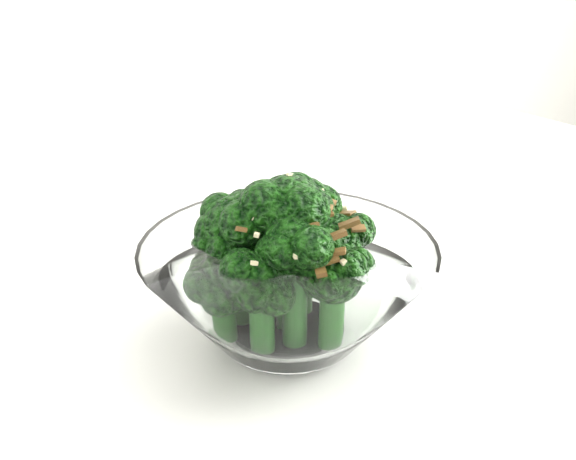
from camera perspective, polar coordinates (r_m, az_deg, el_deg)
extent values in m
cube|color=white|center=(0.49, 2.54, -9.08)|extent=(1.42, 1.23, 0.04)
cylinder|color=white|center=(1.22, 12.31, -7.67)|extent=(0.04, 0.04, 0.71)
cylinder|color=white|center=(0.45, 0.00, -9.24)|extent=(0.08, 0.08, 0.01)
cylinder|color=#1C5416|center=(0.42, 0.00, -4.29)|extent=(0.02, 0.02, 0.07)
sphere|color=#164D0E|center=(0.40, 0.00, 1.77)|extent=(0.05, 0.05, 0.05)
cylinder|color=#1C5416|center=(0.44, 1.23, -3.37)|extent=(0.02, 0.02, 0.07)
sphere|color=#164D0E|center=(0.42, 1.28, 1.97)|extent=(0.04, 0.04, 0.04)
cylinder|color=#1C5416|center=(0.43, -2.53, -4.46)|extent=(0.02, 0.02, 0.07)
sphere|color=#164D0E|center=(0.41, -2.65, 0.88)|extent=(0.04, 0.04, 0.04)
cylinder|color=#1C5416|center=(0.41, 0.61, -6.49)|extent=(0.02, 0.02, 0.06)
sphere|color=#164D0E|center=(0.39, 0.64, -1.23)|extent=(0.04, 0.04, 0.04)
cylinder|color=#1C5416|center=(0.44, 3.99, -5.24)|extent=(0.02, 0.02, 0.05)
sphere|color=#164D0E|center=(0.42, 4.13, -1.10)|extent=(0.04, 0.04, 0.04)
cylinder|color=#1C5416|center=(0.44, -4.32, -5.34)|extent=(0.02, 0.02, 0.05)
sphere|color=#164D0E|center=(0.42, -4.47, -1.32)|extent=(0.04, 0.04, 0.04)
cylinder|color=#1C5416|center=(0.41, 3.90, -7.83)|extent=(0.02, 0.02, 0.05)
sphere|color=#164D0E|center=(0.39, 4.04, -3.86)|extent=(0.04, 0.04, 0.04)
cylinder|color=#1C5416|center=(0.41, -2.33, -8.28)|extent=(0.02, 0.02, 0.04)
sphere|color=#164D0E|center=(0.39, -2.41, -4.46)|extent=(0.04, 0.04, 0.04)
cylinder|color=#1C5416|center=(0.46, 4.17, -4.26)|extent=(0.02, 0.02, 0.04)
sphere|color=#164D0E|center=(0.45, 4.28, -1.24)|extent=(0.04, 0.04, 0.04)
cylinder|color=#1C5416|center=(0.42, -5.69, -7.77)|extent=(0.02, 0.02, 0.04)
sphere|color=#164D0E|center=(0.41, -5.85, -4.61)|extent=(0.04, 0.04, 0.04)
cylinder|color=#1C5416|center=(0.47, -0.43, -3.81)|extent=(0.02, 0.02, 0.04)
sphere|color=#164D0E|center=(0.45, -0.44, -0.71)|extent=(0.04, 0.04, 0.04)
cylinder|color=#1C5416|center=(0.43, -4.55, -4.65)|extent=(0.02, 0.02, 0.06)
sphere|color=#164D0E|center=(0.42, -4.74, 0.21)|extent=(0.04, 0.04, 0.04)
cube|color=brown|center=(0.38, 2.16, 0.49)|extent=(0.01, 0.01, 0.01)
cube|color=brown|center=(0.41, 3.62, 2.32)|extent=(0.01, 0.02, 0.01)
cube|color=brown|center=(0.44, -2.24, 2.58)|extent=(0.01, 0.01, 0.01)
cube|color=brown|center=(0.42, -4.54, 1.60)|extent=(0.02, 0.01, 0.00)
cube|color=brown|center=(0.38, 4.32, -0.48)|extent=(0.01, 0.01, 0.01)
cube|color=brown|center=(0.41, -3.48, 2.30)|extent=(0.01, 0.01, 0.01)
cube|color=brown|center=(0.43, -1.25, 3.21)|extent=(0.01, 0.01, 0.00)
cube|color=brown|center=(0.41, 1.29, 3.93)|extent=(0.01, 0.01, 0.00)
cube|color=brown|center=(0.45, 0.56, 2.43)|extent=(0.01, 0.01, 0.01)
cube|color=brown|center=(0.45, -0.90, 2.19)|extent=(0.01, 0.01, 0.01)
cube|color=brown|center=(0.42, 5.14, 1.40)|extent=(0.01, 0.01, 0.01)
cube|color=brown|center=(0.40, 3.04, 2.04)|extent=(0.01, 0.01, 0.00)
cube|color=brown|center=(0.39, -1.67, 1.91)|extent=(0.01, 0.01, 0.01)
cube|color=brown|center=(0.41, 3.16, 2.35)|extent=(0.01, 0.01, 0.01)
cube|color=brown|center=(0.43, -5.51, 1.75)|extent=(0.01, 0.01, 0.01)
cube|color=brown|center=(0.40, -3.04, 2.29)|extent=(0.01, 0.01, 0.00)
cube|color=brown|center=(0.41, -5.66, 0.86)|extent=(0.01, 0.01, 0.00)
cube|color=brown|center=(0.44, 0.93, 2.48)|extent=(0.01, 0.01, 0.00)
cube|color=brown|center=(0.44, 1.74, 3.17)|extent=(0.01, 0.01, 0.00)
cube|color=brown|center=(0.40, 3.25, 1.90)|extent=(0.01, 0.01, 0.01)
cube|color=brown|center=(0.42, -1.98, 3.75)|extent=(0.01, 0.02, 0.01)
cube|color=brown|center=(0.44, 4.25, 1.52)|extent=(0.01, 0.01, 0.01)
cube|color=brown|center=(0.41, 6.21, 0.18)|extent=(0.01, 0.01, 0.00)
cube|color=brown|center=(0.45, -0.92, 2.98)|extent=(0.01, 0.01, 0.01)
cube|color=brown|center=(0.42, -3.11, 2.84)|extent=(0.01, 0.01, 0.00)
cube|color=brown|center=(0.40, 5.48, 0.57)|extent=(0.01, 0.01, 0.01)
cube|color=brown|center=(0.39, -3.53, 1.63)|extent=(0.01, 0.01, 0.01)
cube|color=brown|center=(0.37, 4.11, -2.00)|extent=(0.02, 0.01, 0.01)
cube|color=brown|center=(0.44, -3.06, 2.70)|extent=(0.01, 0.01, 0.01)
cube|color=brown|center=(0.39, 2.58, 1.77)|extent=(0.01, 0.01, 0.00)
cube|color=brown|center=(0.46, -1.05, 2.43)|extent=(0.01, 0.01, 0.01)
cube|color=brown|center=(0.44, -2.45, 2.41)|extent=(0.01, 0.01, 0.01)
cube|color=brown|center=(0.37, 2.89, -3.56)|extent=(0.01, 0.01, 0.00)
cube|color=brown|center=(0.38, -4.34, 0.07)|extent=(0.01, 0.01, 0.01)
cube|color=brown|center=(0.37, 3.64, -2.60)|extent=(0.01, 0.01, 0.01)
cube|color=beige|center=(0.37, -3.02, -2.95)|extent=(0.00, 0.00, 0.00)
cube|color=beige|center=(0.45, 0.78, 3.06)|extent=(0.01, 0.01, 0.01)
cube|color=beige|center=(0.43, 5.00, 1.88)|extent=(0.01, 0.01, 0.00)
cube|color=beige|center=(0.38, 1.41, 1.70)|extent=(0.01, 0.01, 0.00)
cube|color=beige|center=(0.43, -2.22, 3.23)|extent=(0.01, 0.01, 0.00)
cube|color=beige|center=(0.39, -4.10, 1.88)|extent=(0.01, 0.01, 0.01)
cube|color=beige|center=(0.40, 0.18, 4.72)|extent=(0.01, 0.01, 0.01)
cube|color=beige|center=(0.37, 1.20, -0.33)|extent=(0.01, 0.01, 0.00)
cube|color=beige|center=(0.42, 1.05, 3.97)|extent=(0.00, 0.00, 0.00)
cube|color=beige|center=(0.43, 1.81, 3.27)|extent=(0.01, 0.01, 0.00)
cube|color=beige|center=(0.40, -5.34, 0.89)|extent=(0.01, 0.00, 0.00)
cube|color=beige|center=(0.41, 2.94, 3.38)|extent=(0.01, 0.01, 0.00)
cube|color=beige|center=(0.38, -2.92, 1.09)|extent=(0.00, 0.00, 0.00)
cube|color=beige|center=(0.38, -0.72, 1.77)|extent=(0.01, 0.01, 0.00)
cube|color=beige|center=(0.42, -5.44, 1.70)|extent=(0.00, 0.00, 0.00)
cube|color=beige|center=(0.39, 0.10, 4.91)|extent=(0.00, 0.00, 0.00)
cube|color=beige|center=(0.39, -2.54, 2.19)|extent=(0.01, 0.01, 0.00)
cube|color=beige|center=(0.37, 4.94, -2.85)|extent=(0.00, 0.00, 0.00)
cube|color=beige|center=(0.42, -5.73, 1.00)|extent=(0.00, 0.00, 0.00)
cube|color=beige|center=(0.44, 0.35, 3.07)|extent=(0.01, 0.01, 0.00)
cube|color=beige|center=(0.45, -0.07, 2.58)|extent=(0.01, 0.01, 0.01)
cube|color=beige|center=(0.37, 0.76, -2.34)|extent=(0.00, 0.00, 0.00)
cube|color=beige|center=(0.37, -2.81, -0.44)|extent=(0.00, 0.00, 0.00)
cube|color=beige|center=(0.41, 3.44, 2.65)|extent=(0.00, 0.00, 0.00)
cube|color=beige|center=(0.43, -2.05, 2.78)|extent=(0.00, 0.00, 0.00)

